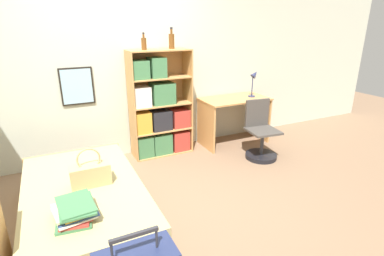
{
  "coord_description": "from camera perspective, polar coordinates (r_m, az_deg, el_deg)",
  "views": [
    {
      "loc": [
        -0.87,
        -2.65,
        1.86
      ],
      "look_at": [
        0.5,
        0.19,
        0.75
      ],
      "focal_mm": 28.0,
      "sensor_mm": 36.0,
      "label": 1
    }
  ],
  "objects": [
    {
      "name": "bottle_green",
      "position": [
        4.11,
        -9.16,
        15.64
      ],
      "size": [
        0.07,
        0.07,
        0.22
      ],
      "color": "brown",
      "rests_on": "bookcase"
    },
    {
      "name": "bed",
      "position": [
        3.14,
        -19.71,
        -13.58
      ],
      "size": [
        1.07,
        1.87,
        0.42
      ],
      "color": "tan",
      "rests_on": "ground_plane"
    },
    {
      "name": "desk_lamp",
      "position": [
        4.87,
        11.74,
        9.17
      ],
      "size": [
        0.16,
        0.11,
        0.43
      ],
      "color": "navy",
      "rests_on": "desk"
    },
    {
      "name": "bookcase",
      "position": [
        4.34,
        -6.44,
        3.08
      ],
      "size": [
        0.87,
        0.35,
        1.52
      ],
      "color": "tan",
      "rests_on": "ground_plane"
    },
    {
      "name": "book_stack_on_bed",
      "position": [
        2.56,
        -21.42,
        -14.53
      ],
      "size": [
        0.34,
        0.39,
        0.13
      ],
      "color": "#427A4C",
      "rests_on": "bed"
    },
    {
      "name": "desk",
      "position": [
        4.82,
        8.02,
        2.91
      ],
      "size": [
        1.06,
        0.58,
        0.74
      ],
      "color": "tan",
      "rests_on": "ground_plane"
    },
    {
      "name": "bottle_brown",
      "position": [
        4.25,
        -3.92,
        16.27
      ],
      "size": [
        0.08,
        0.08,
        0.28
      ],
      "color": "brown",
      "rests_on": "bookcase"
    },
    {
      "name": "handbag",
      "position": [
        2.98,
        -18.79,
        -8.27
      ],
      "size": [
        0.36,
        0.17,
        0.37
      ],
      "color": "tan",
      "rests_on": "bed"
    },
    {
      "name": "desk_chair",
      "position": [
        4.43,
        12.91,
        -2.2
      ],
      "size": [
        0.45,
        0.46,
        0.83
      ],
      "color": "black",
      "rests_on": "ground_plane"
    },
    {
      "name": "wall_back",
      "position": [
        4.3,
        -14.15,
        11.35
      ],
      "size": [
        10.0,
        0.09,
        2.6
      ],
      "color": "beige",
      "rests_on": "ground_plane"
    },
    {
      "name": "ground_plane",
      "position": [
        3.36,
        -6.49,
        -14.42
      ],
      "size": [
        14.0,
        14.0,
        0.0
      ],
      "primitive_type": "plane",
      "color": "#84664C"
    }
  ]
}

